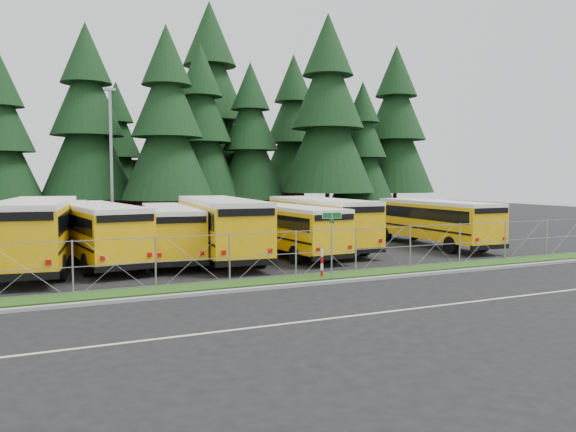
# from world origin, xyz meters

# --- Properties ---
(ground) EXTENTS (120.00, 120.00, 0.00)m
(ground) POSITION_xyz_m (0.00, 0.00, 0.00)
(ground) COLOR black
(ground) RESTS_ON ground
(curb) EXTENTS (50.00, 0.25, 0.12)m
(curb) POSITION_xyz_m (0.00, -3.10, 0.06)
(curb) COLOR gray
(curb) RESTS_ON ground
(grass_verge) EXTENTS (50.00, 1.40, 0.06)m
(grass_verge) POSITION_xyz_m (0.00, -1.70, 0.03)
(grass_verge) COLOR #1E4112
(grass_verge) RESTS_ON ground
(road_lane_line) EXTENTS (50.00, 0.12, 0.01)m
(road_lane_line) POSITION_xyz_m (0.00, -8.00, 0.01)
(road_lane_line) COLOR beige
(road_lane_line) RESTS_ON ground
(chainlink_fence) EXTENTS (44.00, 0.10, 2.00)m
(chainlink_fence) POSITION_xyz_m (0.00, -1.00, 1.00)
(chainlink_fence) COLOR #92949A
(chainlink_fence) RESTS_ON ground
(brick_building) EXTENTS (22.00, 10.00, 6.00)m
(brick_building) POSITION_xyz_m (6.00, 40.00, 3.00)
(brick_building) COLOR brown
(brick_building) RESTS_ON ground
(bus_1) EXTENTS (4.51, 12.65, 3.24)m
(bus_1) POSITION_xyz_m (-11.10, 5.58, 1.62)
(bus_1) COLOR #D8A306
(bus_1) RESTS_ON ground
(bus_2) EXTENTS (4.10, 11.54, 2.96)m
(bus_2) POSITION_xyz_m (-8.48, 6.07, 1.48)
(bus_2) COLOR #D8A306
(bus_2) RESTS_ON ground
(bus_3) EXTENTS (3.82, 10.84, 2.78)m
(bus_3) POSITION_xyz_m (-4.88, 5.97, 1.39)
(bus_3) COLOR #D8A306
(bus_3) RESTS_ON ground
(bus_4) EXTENTS (3.85, 12.26, 3.16)m
(bus_4) POSITION_xyz_m (-2.48, 5.33, 1.58)
(bus_4) COLOR #D8A306
(bus_4) RESTS_ON ground
(bus_5) EXTENTS (3.17, 10.57, 2.73)m
(bus_5) POSITION_xyz_m (1.26, 5.04, 1.37)
(bus_5) COLOR #D8A306
(bus_5) RESTS_ON ground
(bus_6) EXTENTS (3.01, 11.59, 3.02)m
(bus_6) POSITION_xyz_m (3.95, 6.54, 1.51)
(bus_6) COLOR #D8A306
(bus_6) RESTS_ON ground
(bus_east) EXTENTS (2.88, 10.90, 2.84)m
(bus_east) POSITION_xyz_m (11.12, 4.94, 1.42)
(bus_east) COLOR #D8A306
(bus_east) RESTS_ON ground
(street_sign) EXTENTS (0.83, 0.55, 2.81)m
(street_sign) POSITION_xyz_m (0.10, -2.18, 2.03)
(street_sign) COLOR #92949A
(street_sign) RESTS_ON ground
(striped_bollard) EXTENTS (0.11, 0.11, 1.20)m
(striped_bollard) POSITION_xyz_m (-0.10, -1.68, 0.60)
(striped_bollard) COLOR #B20C0C
(striped_bollard) RESTS_ON ground
(light_standard) EXTENTS (0.70, 0.35, 10.14)m
(light_standard) POSITION_xyz_m (-6.46, 16.31, 5.50)
(light_standard) COLOR #92949A
(light_standard) RESTS_ON ground
(conifer_2) EXTENTS (6.24, 6.24, 13.80)m
(conifer_2) POSITION_xyz_m (-13.34, 26.46, 6.90)
(conifer_2) COLOR black
(conifer_2) RESTS_ON ground
(conifer_3) EXTENTS (7.68, 7.68, 16.98)m
(conifer_3) POSITION_xyz_m (-7.02, 26.85, 8.49)
(conifer_3) COLOR black
(conifer_3) RESTS_ON ground
(conifer_4) EXTENTS (7.49, 7.49, 16.56)m
(conifer_4) POSITION_xyz_m (-1.20, 23.15, 8.28)
(conifer_4) COLOR black
(conifer_4) RESTS_ON ground
(conifer_5) EXTENTS (7.43, 7.43, 16.43)m
(conifer_5) POSITION_xyz_m (2.82, 27.58, 8.21)
(conifer_5) COLOR black
(conifer_5) RESTS_ON ground
(conifer_6) EXTENTS (6.77, 6.77, 14.98)m
(conifer_6) POSITION_xyz_m (7.48, 27.06, 7.49)
(conifer_6) COLOR black
(conifer_6) RESTS_ON ground
(conifer_7) EXTENTS (8.73, 8.73, 19.32)m
(conifer_7) POSITION_xyz_m (13.83, 23.62, 9.66)
(conifer_7) COLOR black
(conifer_7) RESTS_ON ground
(conifer_8) EXTENTS (6.20, 6.20, 13.72)m
(conifer_8) POSITION_xyz_m (18.70, 25.34, 6.86)
(conifer_8) COLOR black
(conifer_8) RESTS_ON ground
(conifer_9) EXTENTS (8.16, 8.16, 18.05)m
(conifer_9) POSITION_xyz_m (23.80, 26.97, 9.02)
(conifer_9) COLOR black
(conifer_9) RESTS_ON ground
(conifer_11) EXTENTS (6.24, 6.24, 13.79)m
(conifer_11) POSITION_xyz_m (-3.50, 35.85, 6.89)
(conifer_11) COLOR black
(conifer_11) RESTS_ON ground
(conifer_12) EXTENTS (9.90, 9.90, 21.90)m
(conifer_12) POSITION_xyz_m (5.29, 32.84, 10.95)
(conifer_12) COLOR black
(conifer_12) RESTS_ON ground
(conifer_13) EXTENTS (8.04, 8.04, 17.78)m
(conifer_13) POSITION_xyz_m (15.24, 34.14, 8.89)
(conifer_13) COLOR black
(conifer_13) RESTS_ON ground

